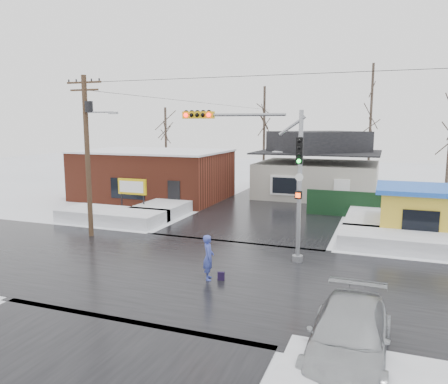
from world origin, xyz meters
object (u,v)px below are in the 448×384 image
(traffic_signal, at_px, (266,164))
(marquee_sign, at_px, (132,188))
(utility_pole, at_px, (88,147))
(car, at_px, (349,337))
(kiosk, at_px, (418,211))
(pedestrian, at_px, (208,258))

(traffic_signal, bearing_deg, marquee_sign, 150.28)
(utility_pole, height_order, car, utility_pole)
(traffic_signal, bearing_deg, kiosk, 44.84)
(kiosk, height_order, car, kiosk)
(kiosk, bearing_deg, car, -99.48)
(utility_pole, distance_m, car, 17.78)
(traffic_signal, relative_size, kiosk, 1.52)
(traffic_signal, height_order, utility_pole, utility_pole)
(marquee_sign, bearing_deg, pedestrian, -45.39)
(marquee_sign, distance_m, car, 21.72)
(marquee_sign, bearing_deg, utility_pole, -79.87)
(marquee_sign, bearing_deg, kiosk, 1.55)
(utility_pole, height_order, kiosk, utility_pole)
(traffic_signal, relative_size, pedestrian, 3.72)
(utility_pole, distance_m, kiosk, 18.95)
(marquee_sign, distance_m, kiosk, 18.51)
(utility_pole, bearing_deg, car, -30.23)
(utility_pole, bearing_deg, traffic_signal, -2.95)
(utility_pole, height_order, marquee_sign, utility_pole)
(utility_pole, relative_size, car, 1.74)
(traffic_signal, xyz_separation_m, utility_pole, (-10.36, 0.53, 0.57))
(utility_pole, relative_size, kiosk, 1.96)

